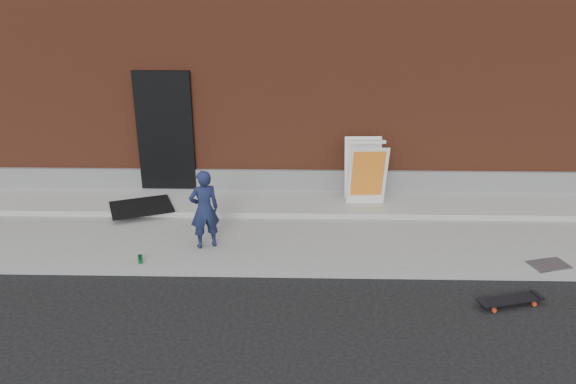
{
  "coord_description": "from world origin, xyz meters",
  "views": [
    {
      "loc": [
        -0.06,
        -7.17,
        4.09
      ],
      "look_at": [
        -0.25,
        0.8,
        1.03
      ],
      "focal_mm": 35.0,
      "sensor_mm": 36.0,
      "label": 1
    }
  ],
  "objects_px": {
    "skateboard": "(510,300)",
    "soda_can": "(140,259)",
    "pizza_sign": "(365,171)",
    "child": "(204,209)"
  },
  "relations": [
    {
      "from": "pizza_sign",
      "to": "soda_can",
      "type": "distance_m",
      "value": 4.25
    },
    {
      "from": "child",
      "to": "pizza_sign",
      "type": "relative_size",
      "value": 1.1
    },
    {
      "from": "skateboard",
      "to": "soda_can",
      "type": "height_order",
      "value": "soda_can"
    },
    {
      "from": "skateboard",
      "to": "soda_can",
      "type": "xyz_separation_m",
      "value": [
        -5.15,
        0.78,
        0.13
      ]
    },
    {
      "from": "skateboard",
      "to": "pizza_sign",
      "type": "height_order",
      "value": "pizza_sign"
    },
    {
      "from": "skateboard",
      "to": "soda_can",
      "type": "relative_size",
      "value": 7.02
    },
    {
      "from": "pizza_sign",
      "to": "soda_can",
      "type": "bearing_deg",
      "value": -146.7
    },
    {
      "from": "child",
      "to": "soda_can",
      "type": "height_order",
      "value": "child"
    },
    {
      "from": "skateboard",
      "to": "pizza_sign",
      "type": "distance_m",
      "value": 3.57
    },
    {
      "from": "child",
      "to": "skateboard",
      "type": "bearing_deg",
      "value": 140.16
    }
  ]
}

